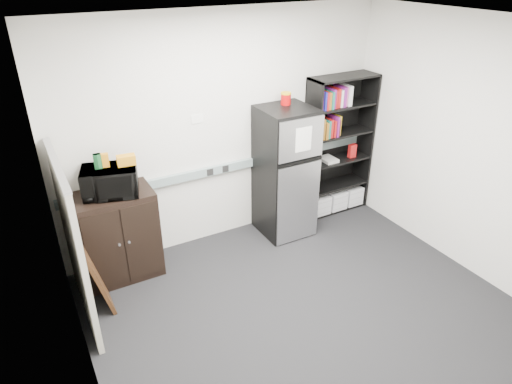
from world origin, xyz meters
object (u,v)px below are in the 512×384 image
bookshelf (338,147)px  cabinet (119,235)px  refrigerator (285,173)px  cubicle_partition (73,242)px  microwave (110,181)px

bookshelf → cabinet: (-2.95, -0.06, -0.41)m
bookshelf → refrigerator: bookshelf is taller
cubicle_partition → microwave: bearing=40.3°
bookshelf → cabinet: bookshelf is taller
microwave → refrigerator: (2.04, -0.06, -0.34)m
bookshelf → refrigerator: bearing=-171.0°
microwave → cabinet: bearing=105.8°
cabinet → microwave: size_ratio=1.87×
cabinet → refrigerator: size_ratio=0.62×
cabinet → cubicle_partition: bearing=-138.6°
bookshelf → cabinet: 2.98m
cubicle_partition → refrigerator: size_ratio=1.00×
refrigerator → bookshelf: bearing=9.2°
bookshelf → cubicle_partition: bearing=-171.9°
cubicle_partition → microwave: (0.48, 0.40, 0.34)m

